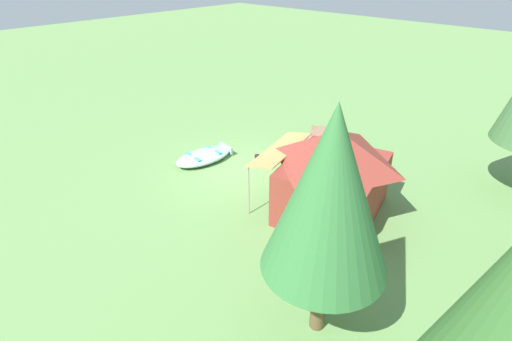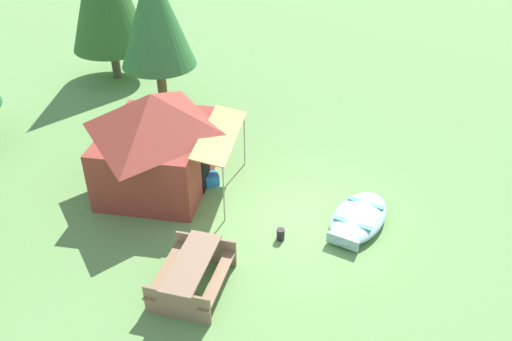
{
  "view_description": "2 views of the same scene",
  "coord_description": "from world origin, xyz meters",
  "px_view_note": "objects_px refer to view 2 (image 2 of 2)",
  "views": [
    {
      "loc": [
        9.3,
        9.42,
        7.2
      ],
      "look_at": [
        0.76,
        1.47,
        0.87
      ],
      "focal_mm": 28.38,
      "sensor_mm": 36.0,
      "label": 1
    },
    {
      "loc": [
        -10.45,
        -3.5,
        8.61
      ],
      "look_at": [
        0.4,
        1.17,
        0.87
      ],
      "focal_mm": 37.69,
      "sensor_mm": 36.0,
      "label": 2
    }
  ],
  "objects_px": {
    "picnic_table": "(192,271)",
    "fuel_can": "(281,234)",
    "beached_rowboat": "(358,217)",
    "cooler_box": "(208,180)",
    "canvas_cabin_tent": "(156,139)",
    "pine_tree_back_right": "(155,15)"
  },
  "relations": [
    {
      "from": "picnic_table",
      "to": "pine_tree_back_right",
      "type": "height_order",
      "value": "pine_tree_back_right"
    },
    {
      "from": "picnic_table",
      "to": "fuel_can",
      "type": "bearing_deg",
      "value": -27.18
    },
    {
      "from": "beached_rowboat",
      "to": "pine_tree_back_right",
      "type": "height_order",
      "value": "pine_tree_back_right"
    },
    {
      "from": "picnic_table",
      "to": "fuel_can",
      "type": "distance_m",
      "value": 2.57
    },
    {
      "from": "picnic_table",
      "to": "pine_tree_back_right",
      "type": "xyz_separation_m",
      "value": [
        7.12,
        5.09,
        2.91
      ]
    },
    {
      "from": "cooler_box",
      "to": "beached_rowboat",
      "type": "bearing_deg",
      "value": -90.5
    },
    {
      "from": "cooler_box",
      "to": "fuel_can",
      "type": "relative_size",
      "value": 1.94
    },
    {
      "from": "picnic_table",
      "to": "fuel_can",
      "type": "xyz_separation_m",
      "value": [
        2.27,
        -1.17,
        -0.33
      ]
    },
    {
      "from": "beached_rowboat",
      "to": "cooler_box",
      "type": "relative_size",
      "value": 4.26
    },
    {
      "from": "cooler_box",
      "to": "canvas_cabin_tent",
      "type": "bearing_deg",
      "value": 109.26
    },
    {
      "from": "pine_tree_back_right",
      "to": "beached_rowboat",
      "type": "bearing_deg",
      "value": -114.09
    },
    {
      "from": "beached_rowboat",
      "to": "cooler_box",
      "type": "distance_m",
      "value": 4.3
    },
    {
      "from": "canvas_cabin_tent",
      "to": "fuel_can",
      "type": "distance_m",
      "value": 4.29
    },
    {
      "from": "cooler_box",
      "to": "fuel_can",
      "type": "distance_m",
      "value": 3.04
    },
    {
      "from": "beached_rowboat",
      "to": "fuel_can",
      "type": "xyz_separation_m",
      "value": [
        -1.34,
        1.59,
        -0.05
      ]
    },
    {
      "from": "beached_rowboat",
      "to": "pine_tree_back_right",
      "type": "relative_size",
      "value": 0.49
    },
    {
      "from": "fuel_can",
      "to": "picnic_table",
      "type": "bearing_deg",
      "value": 152.82
    },
    {
      "from": "canvas_cabin_tent",
      "to": "beached_rowboat",
      "type": "bearing_deg",
      "value": -85.82
    },
    {
      "from": "canvas_cabin_tent",
      "to": "fuel_can",
      "type": "xyz_separation_m",
      "value": [
        -0.93,
        -3.98,
        -1.28
      ]
    },
    {
      "from": "beached_rowboat",
      "to": "cooler_box",
      "type": "xyz_separation_m",
      "value": [
        0.04,
        4.3,
        -0.03
      ]
    },
    {
      "from": "canvas_cabin_tent",
      "to": "cooler_box",
      "type": "xyz_separation_m",
      "value": [
        0.44,
        -1.27,
        -1.26
      ]
    },
    {
      "from": "picnic_table",
      "to": "fuel_can",
      "type": "height_order",
      "value": "picnic_table"
    }
  ]
}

